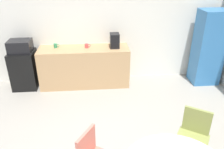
# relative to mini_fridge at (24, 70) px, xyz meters

# --- Properties ---
(wall_back) EXTENTS (6.00, 0.10, 2.60)m
(wall_back) POSITION_rel_mini_fridge_xyz_m (1.65, 0.35, 0.87)
(wall_back) COLOR white
(wall_back) RESTS_ON ground_plane
(counter_block) EXTENTS (2.02, 0.60, 0.90)m
(counter_block) POSITION_rel_mini_fridge_xyz_m (1.36, 0.00, 0.02)
(counter_block) COLOR tan
(counter_block) RESTS_ON ground_plane
(mini_fridge) EXTENTS (0.54, 0.54, 0.86)m
(mini_fridge) POSITION_rel_mini_fridge_xyz_m (0.00, 0.00, 0.00)
(mini_fridge) COLOR black
(mini_fridge) RESTS_ON ground_plane
(microwave) EXTENTS (0.48, 0.38, 0.26)m
(microwave) POSITION_rel_mini_fridge_xyz_m (0.00, 0.00, 0.56)
(microwave) COLOR black
(microwave) RESTS_ON mini_fridge
(locker_cabinet) EXTENTS (0.60, 0.50, 1.72)m
(locker_cabinet) POSITION_rel_mini_fridge_xyz_m (4.20, -0.10, 0.43)
(locker_cabinet) COLOR #3372B2
(locker_cabinet) RESTS_ON ground_plane
(chair_olive) EXTENTS (0.58, 0.58, 0.83)m
(chair_olive) POSITION_rel_mini_fridge_xyz_m (2.93, -2.46, 0.09)
(chair_olive) COLOR silver
(chair_olive) RESTS_ON ground_plane
(mug_white) EXTENTS (0.13, 0.08, 0.09)m
(mug_white) POSITION_rel_mini_fridge_xyz_m (1.43, 0.03, 0.52)
(mug_white) COLOR #D84C4C
(mug_white) RESTS_ON counter_block
(mug_green) EXTENTS (0.13, 0.08, 0.09)m
(mug_green) POSITION_rel_mini_fridge_xyz_m (0.74, 0.09, 0.52)
(mug_green) COLOR #338C59
(mug_green) RESTS_ON counter_block
(coffee_maker) EXTENTS (0.20, 0.24, 0.32)m
(coffee_maker) POSITION_rel_mini_fridge_xyz_m (2.05, 0.00, 0.63)
(coffee_maker) COLOR black
(coffee_maker) RESTS_ON counter_block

